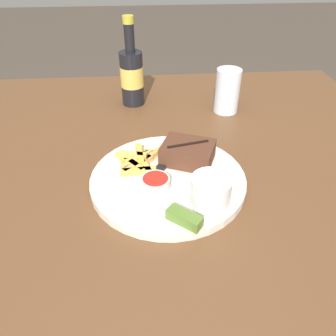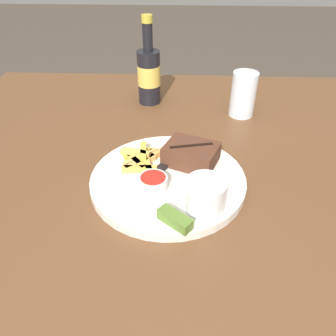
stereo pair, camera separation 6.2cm
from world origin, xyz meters
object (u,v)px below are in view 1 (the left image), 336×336
at_px(dipping_sauce_cup, 156,183).
at_px(fork_utensil, 129,171).
at_px(steak_portion, 188,153).
at_px(drinking_glass, 227,91).
at_px(knife_utensil, 166,163).
at_px(beer_bottle, 132,75).
at_px(dinner_plate, 168,180).
at_px(pickle_spear, 184,218).
at_px(coleslaw_cup, 211,190).

distance_m(dipping_sauce_cup, fork_utensil, 0.08).
height_order(steak_portion, drinking_glass, drinking_glass).
height_order(fork_utensil, drinking_glass, drinking_glass).
bearing_deg(knife_utensil, fork_utensil, 137.10).
xyz_separation_m(steak_portion, fork_utensil, (-0.12, -0.03, -0.02)).
height_order(steak_portion, beer_bottle, beer_bottle).
distance_m(steak_portion, drinking_glass, 0.29).
bearing_deg(fork_utensil, beer_bottle, 104.82).
bearing_deg(dinner_plate, knife_utensil, 91.45).
distance_m(pickle_spear, beer_bottle, 0.50).
relative_size(pickle_spear, beer_bottle, 0.26).
height_order(knife_utensil, drinking_glass, drinking_glass).
xyz_separation_m(beer_bottle, drinking_glass, (0.25, -0.07, -0.02)).
bearing_deg(dinner_plate, pickle_spear, -82.36).
relative_size(coleslaw_cup, dipping_sauce_cup, 1.32).
relative_size(steak_portion, knife_utensil, 0.83).
bearing_deg(steak_portion, pickle_spear, -99.05).
relative_size(dipping_sauce_cup, pickle_spear, 0.88).
xyz_separation_m(steak_portion, beer_bottle, (-0.11, 0.32, 0.04)).
relative_size(dinner_plate, pickle_spear, 4.96).
bearing_deg(drinking_glass, steak_portion, -118.56).
bearing_deg(pickle_spear, fork_utensil, 122.42).
xyz_separation_m(steak_portion, coleslaw_cup, (0.02, -0.13, 0.01)).
bearing_deg(knife_utensil, beer_bottle, 43.99).
xyz_separation_m(dinner_plate, knife_utensil, (-0.00, 0.04, 0.01)).
distance_m(dinner_plate, pickle_spear, 0.13).
height_order(pickle_spear, fork_utensil, pickle_spear).
relative_size(pickle_spear, knife_utensil, 0.41).
distance_m(pickle_spear, knife_utensil, 0.17).
bearing_deg(knife_utensil, pickle_spear, -141.54).
relative_size(steak_portion, beer_bottle, 0.53).
bearing_deg(dipping_sauce_cup, steak_portion, 50.27).
relative_size(coleslaw_cup, pickle_spear, 1.16).
bearing_deg(steak_portion, coleslaw_cup, -80.41).
height_order(coleslaw_cup, knife_utensil, coleslaw_cup).
bearing_deg(steak_portion, fork_utensil, -167.12).
relative_size(dipping_sauce_cup, knife_utensil, 0.36).
relative_size(knife_utensil, beer_bottle, 0.64).
bearing_deg(knife_utensil, coleslaw_cup, -118.93).
relative_size(beer_bottle, drinking_glass, 2.01).
distance_m(steak_portion, knife_utensil, 0.05).
xyz_separation_m(dinner_plate, coleslaw_cup, (0.07, -0.08, 0.04)).
distance_m(coleslaw_cup, dipping_sauce_cup, 0.10).
bearing_deg(dipping_sauce_cup, pickle_spear, -64.79).
xyz_separation_m(steak_portion, drinking_glass, (0.14, 0.25, 0.02)).
bearing_deg(coleslaw_cup, beer_bottle, 106.65).
bearing_deg(dipping_sauce_cup, fork_utensil, 131.85).
bearing_deg(coleslaw_cup, dipping_sauce_cup, 152.91).
bearing_deg(fork_utensil, steak_portion, 28.95).
distance_m(pickle_spear, drinking_glass, 0.46).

